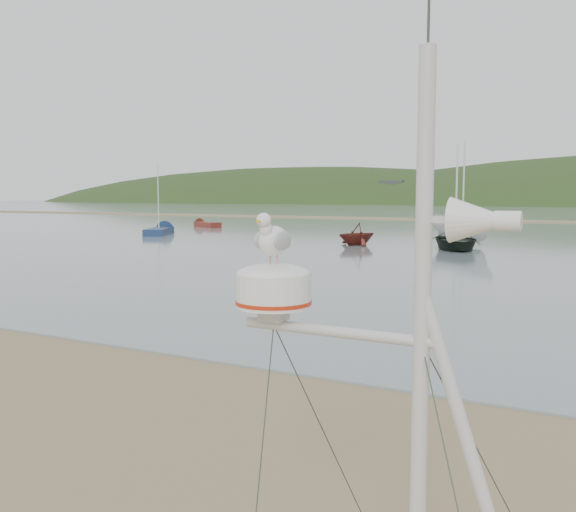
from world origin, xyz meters
The scene contains 7 objects.
ground centered at (0.00, 0.00, 0.00)m, with size 560.00×560.00×0.00m, color olive.
sandbar centered at (0.00, 70.00, 0.07)m, with size 560.00×7.00×0.07m, color olive.
boat_dark centered at (-2.84, 29.31, 2.42)m, with size 3.40×0.99×4.76m, color black.
boat_red centered at (-8.86, 29.62, 1.35)m, with size 2.25×1.38×2.61m, color #5A1D14.
boat_white centered at (-3.30, 33.24, 2.61)m, with size 1.93×1.99×5.14m, color silver.
sailboat_blue_near centered at (-26.74, 33.03, 0.30)m, with size 4.08×6.01×6.01m.
dinghy_red_far centered at (-30.07, 42.89, 0.29)m, with size 4.68×3.14×1.14m.
Camera 1 is at (4.91, -5.03, 3.07)m, focal length 38.00 mm.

